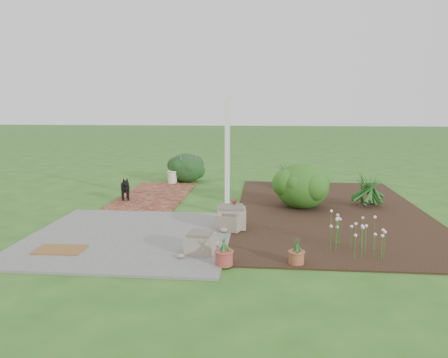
# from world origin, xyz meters

# --- Properties ---
(ground) EXTENTS (80.00, 80.00, 0.00)m
(ground) POSITION_xyz_m (0.00, 0.00, 0.00)
(ground) COLOR #2A5A1C
(ground) RESTS_ON ground
(concrete_patio) EXTENTS (3.50, 3.50, 0.04)m
(concrete_patio) POSITION_xyz_m (-1.25, -1.75, 0.02)
(concrete_patio) COLOR #60605D
(concrete_patio) RESTS_ON ground
(brick_path) EXTENTS (1.60, 3.50, 0.04)m
(brick_path) POSITION_xyz_m (-1.70, 1.75, 0.02)
(brick_path) COLOR brown
(brick_path) RESTS_ON ground
(garden_bed) EXTENTS (4.00, 7.00, 0.03)m
(garden_bed) POSITION_xyz_m (2.50, 0.50, 0.01)
(garden_bed) COLOR black
(garden_bed) RESTS_ON ground
(veranda_post) EXTENTS (0.10, 0.10, 2.50)m
(veranda_post) POSITION_xyz_m (0.30, 0.10, 1.25)
(veranda_post) COLOR white
(veranda_post) RESTS_ON ground
(stone_trough_near) EXTENTS (0.45, 0.45, 0.28)m
(stone_trough_near) POSITION_xyz_m (0.11, -2.51, 0.18)
(stone_trough_near) COLOR #77715C
(stone_trough_near) RESTS_ON concrete_patio
(stone_trough_mid) EXTENTS (0.56, 0.56, 0.34)m
(stone_trough_mid) POSITION_xyz_m (0.48, -1.04, 0.21)
(stone_trough_mid) COLOR gray
(stone_trough_mid) RESTS_ON concrete_patio
(stone_trough_far) EXTENTS (0.54, 0.54, 0.28)m
(stone_trough_far) POSITION_xyz_m (0.48, -1.18, 0.18)
(stone_trough_far) COLOR gray
(stone_trough_far) RESTS_ON concrete_patio
(coir_doormat) EXTENTS (0.75, 0.49, 0.02)m
(coir_doormat) POSITION_xyz_m (-2.10, -2.61, 0.05)
(coir_doormat) COLOR brown
(coir_doormat) RESTS_ON concrete_patio
(black_dog) EXTENTS (0.33, 0.56, 0.51)m
(black_dog) POSITION_xyz_m (-2.24, 1.07, 0.34)
(black_dog) COLOR black
(black_dog) RESTS_ON brick_path
(cream_ceramic_urn) EXTENTS (0.26, 0.26, 0.35)m
(cream_ceramic_urn) POSITION_xyz_m (-1.61, 3.45, 0.21)
(cream_ceramic_urn) COLOR beige
(cream_ceramic_urn) RESTS_ON brick_path
(evergreen_shrub) EXTENTS (1.55, 1.55, 1.01)m
(evergreen_shrub) POSITION_xyz_m (1.91, 0.76, 0.54)
(evergreen_shrub) COLOR #0C360B
(evergreen_shrub) RESTS_ON garden_bed
(agapanthus_clump_back) EXTENTS (1.17, 1.17, 0.90)m
(agapanthus_clump_back) POSITION_xyz_m (3.41, 1.01, 0.48)
(agapanthus_clump_back) COLOR #163C0E
(agapanthus_clump_back) RESTS_ON garden_bed
(agapanthus_clump_front) EXTENTS (0.97, 0.97, 0.78)m
(agapanthus_clump_front) POSITION_xyz_m (1.70, 3.13, 0.42)
(agapanthus_clump_front) COLOR #103C18
(agapanthus_clump_front) RESTS_ON garden_bed
(pink_flower_patch) EXTENTS (1.07, 1.07, 0.57)m
(pink_flower_patch) POSITION_xyz_m (2.49, -2.20, 0.31)
(pink_flower_patch) COLOR #113D0F
(pink_flower_patch) RESTS_ON garden_bed
(terracotta_pot_bronze) EXTENTS (0.29, 0.29, 0.23)m
(terracotta_pot_bronze) POSITION_xyz_m (0.52, -0.91, 0.15)
(terracotta_pot_bronze) COLOR #AD443A
(terracotta_pot_bronze) RESTS_ON garden_bed
(terracotta_pot_small_left) EXTENTS (0.22, 0.22, 0.18)m
(terracotta_pot_small_left) POSITION_xyz_m (1.55, -2.82, 0.12)
(terracotta_pot_small_left) COLOR brown
(terracotta_pot_small_left) RESTS_ON garden_bed
(terracotta_pot_small_right) EXTENTS (0.28, 0.28, 0.21)m
(terracotta_pot_small_right) POSITION_xyz_m (0.52, -2.98, 0.14)
(terracotta_pot_small_right) COLOR #9A3C34
(terracotta_pot_small_right) RESTS_ON garden_bed
(purple_flowering_bush) EXTENTS (1.20, 1.20, 0.88)m
(purple_flowering_bush) POSITION_xyz_m (-1.27, 3.85, 0.44)
(purple_flowering_bush) COLOR black
(purple_flowering_bush) RESTS_ON ground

